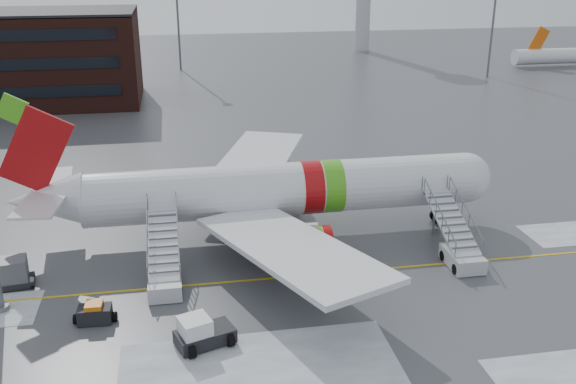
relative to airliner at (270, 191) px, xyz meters
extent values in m
plane|color=#494C4F|center=(3.04, -5.80, -3.42)|extent=(260.00, 260.00, 0.00)
cylinder|color=silver|center=(0.95, 0.00, 0.08)|extent=(28.00, 3.80, 3.80)
sphere|color=silver|center=(14.95, 0.00, 0.08)|extent=(3.80, 3.80, 3.80)
cube|color=black|center=(16.00, 0.00, 0.58)|extent=(1.09, 1.60, 0.97)
cone|color=silver|center=(-15.45, 0.00, 0.33)|extent=(5.20, 3.72, 3.72)
cube|color=#9F0C0E|center=(-15.55, 0.00, 3.88)|extent=(5.27, 0.30, 6.09)
cube|color=#4BAD1B|center=(-16.65, 0.00, 6.68)|extent=(2.16, 0.26, 2.16)
cube|color=silver|center=(-15.25, 2.60, 0.98)|extent=(3.07, 4.85, 0.18)
cube|color=silver|center=(-15.25, -2.60, 0.98)|extent=(3.07, 4.85, 0.18)
cube|color=silver|center=(-0.05, 8.50, -0.52)|extent=(10.72, 15.97, 1.13)
cube|color=silver|center=(-0.05, -8.50, -0.52)|extent=(10.72, 15.97, 1.13)
cylinder|color=silver|center=(1.45, 5.20, -1.87)|extent=(3.40, 2.10, 2.10)
cylinder|color=silver|center=(1.45, -5.20, -1.87)|extent=(3.40, 2.10, 2.10)
cylinder|color=#595B60|center=(12.95, 0.00, -2.52)|extent=(0.20, 0.20, 1.80)
cylinder|color=black|center=(12.95, 0.00, -2.97)|extent=(0.90, 0.56, 0.90)
cylinder|color=black|center=(0.45, 2.40, -2.97)|extent=(0.90, 0.56, 0.90)
cylinder|color=black|center=(0.45, -2.40, -2.97)|extent=(0.90, 0.56, 0.90)
cube|color=#B1B3B8|center=(11.72, -7.30, -2.87)|extent=(2.00, 3.20, 1.00)
cube|color=#B1B3B8|center=(11.72, -5.20, -1.19)|extent=(1.90, 5.87, 2.52)
cube|color=#B1B3B8|center=(11.72, -1.90, -0.02)|extent=(1.90, 1.40, 0.15)
cylinder|color=#595B60|center=(11.72, -2.30, -1.72)|extent=(0.16, 0.16, 3.40)
cylinder|color=black|center=(10.82, -8.30, -3.07)|extent=(0.25, 0.70, 0.70)
cylinder|color=black|center=(12.62, -6.30, -3.07)|extent=(0.25, 0.70, 0.70)
cube|color=silver|center=(-7.63, -7.30, -2.87)|extent=(2.00, 3.20, 1.00)
cube|color=silver|center=(-7.63, -5.20, -1.19)|extent=(1.90, 5.87, 2.52)
cube|color=silver|center=(-7.63, -1.90, -0.02)|extent=(1.90, 1.40, 0.15)
cylinder|color=#595B60|center=(-7.63, -2.30, -1.72)|extent=(0.16, 0.16, 3.40)
cylinder|color=black|center=(-8.53, -8.30, -3.07)|extent=(0.25, 0.70, 0.70)
cylinder|color=black|center=(-6.73, -6.30, -3.07)|extent=(0.25, 0.70, 0.70)
cube|color=black|center=(-5.55, -13.40, -2.93)|extent=(3.40, 2.53, 0.76)
cube|color=silver|center=(-6.06, -13.58, -2.17)|extent=(1.93, 1.93, 0.98)
cube|color=black|center=(-6.06, -13.58, -1.79)|extent=(1.69, 1.76, 0.16)
cylinder|color=black|center=(-6.32, -14.47, -3.04)|extent=(0.56, 0.82, 0.76)
cylinder|color=black|center=(-4.28, -13.76, -3.04)|extent=(0.56, 0.82, 0.76)
cylinder|color=black|center=(-6.82, -13.04, -3.04)|extent=(0.56, 0.82, 0.76)
cylinder|color=black|center=(-4.78, -12.33, -3.04)|extent=(0.56, 0.82, 0.76)
cube|color=black|center=(-16.84, -4.90, -3.16)|extent=(2.44, 1.92, 0.36)
cube|color=#54565B|center=(-16.84, -4.90, -2.35)|extent=(1.82, 1.74, 1.53)
cylinder|color=black|center=(-15.82, -4.19, -3.27)|extent=(0.22, 0.33, 0.31)
cube|color=black|center=(-11.50, -10.12, -2.91)|extent=(1.88, 1.18, 0.92)
cube|color=orange|center=(-11.50, -10.12, -2.37)|extent=(0.96, 1.05, 0.37)
cylinder|color=black|center=(-12.24, -10.12, -3.14)|extent=(0.94, 0.59, 0.55)
cylinder|color=black|center=(-10.77, -10.12, -3.14)|extent=(0.94, 0.59, 0.55)
cylinder|color=#595B60|center=(-17.06, -7.80, -3.27)|extent=(0.90, 0.90, 0.30)
cylinder|color=#595B60|center=(45.04, 56.20, 6.18)|extent=(0.36, 0.36, 19.20)
cylinder|color=#595B60|center=(-4.96, 72.20, 6.18)|extent=(0.36, 0.36, 19.20)
camera|label=1|loc=(-6.35, -42.73, 16.13)|focal=40.00mm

